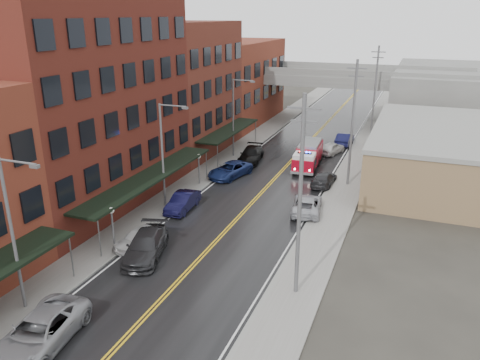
% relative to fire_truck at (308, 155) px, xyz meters
% --- Properties ---
extents(road, '(11.00, 160.00, 0.02)m').
position_rel_fire_truck_xyz_m(road, '(-2.26, -9.14, -1.40)').
color(road, black).
rests_on(road, ground).
extents(sidewalk_left, '(3.00, 160.00, 0.15)m').
position_rel_fire_truck_xyz_m(sidewalk_left, '(-9.56, -9.14, -1.33)').
color(sidewalk_left, slate).
rests_on(sidewalk_left, ground).
extents(sidewalk_right, '(3.00, 160.00, 0.15)m').
position_rel_fire_truck_xyz_m(sidewalk_right, '(5.04, -9.14, -1.33)').
color(sidewalk_right, slate).
rests_on(sidewalk_right, ground).
extents(curb_left, '(0.30, 160.00, 0.15)m').
position_rel_fire_truck_xyz_m(curb_left, '(-7.91, -9.14, -1.33)').
color(curb_left, gray).
rests_on(curb_left, ground).
extents(curb_right, '(0.30, 160.00, 0.15)m').
position_rel_fire_truck_xyz_m(curb_right, '(3.39, -9.14, -1.33)').
color(curb_right, gray).
rests_on(curb_right, ground).
extents(brick_building_b, '(9.00, 20.00, 18.00)m').
position_rel_fire_truck_xyz_m(brick_building_b, '(-15.56, -16.14, 7.59)').
color(brick_building_b, '#541E16').
rests_on(brick_building_b, ground).
extents(brick_building_c, '(9.00, 15.00, 15.00)m').
position_rel_fire_truck_xyz_m(brick_building_c, '(-15.56, 1.36, 6.09)').
color(brick_building_c, maroon).
rests_on(brick_building_c, ground).
extents(brick_building_far, '(9.00, 20.00, 12.00)m').
position_rel_fire_truck_xyz_m(brick_building_far, '(-15.56, 18.86, 4.59)').
color(brick_building_far, maroon).
rests_on(brick_building_far, ground).
extents(tan_building, '(14.00, 22.00, 5.00)m').
position_rel_fire_truck_xyz_m(tan_building, '(13.74, 0.86, 1.09)').
color(tan_building, '#91754E').
rests_on(tan_building, ground).
extents(right_far_block, '(18.00, 30.00, 8.00)m').
position_rel_fire_truck_xyz_m(right_far_block, '(15.74, 30.86, 2.59)').
color(right_far_block, slate).
rests_on(right_far_block, ground).
extents(awning_1, '(2.60, 18.00, 3.09)m').
position_rel_fire_truck_xyz_m(awning_1, '(-9.75, -16.14, 1.58)').
color(awning_1, black).
rests_on(awning_1, ground).
extents(awning_2, '(2.60, 13.00, 3.09)m').
position_rel_fire_truck_xyz_m(awning_2, '(-9.74, 1.36, 1.58)').
color(awning_2, black).
rests_on(awning_2, ground).
extents(globe_lamp_1, '(0.44, 0.44, 3.12)m').
position_rel_fire_truck_xyz_m(globe_lamp_1, '(-8.66, -23.14, 0.91)').
color(globe_lamp_1, '#59595B').
rests_on(globe_lamp_1, ground).
extents(globe_lamp_2, '(0.44, 0.44, 3.12)m').
position_rel_fire_truck_xyz_m(globe_lamp_2, '(-8.66, -9.14, 0.91)').
color(globe_lamp_2, '#59595B').
rests_on(globe_lamp_2, ground).
extents(street_lamp_0, '(2.64, 0.22, 9.00)m').
position_rel_fire_truck_xyz_m(street_lamp_0, '(-8.80, -31.14, 3.78)').
color(street_lamp_0, '#59595B').
rests_on(street_lamp_0, ground).
extents(street_lamp_1, '(2.64, 0.22, 9.00)m').
position_rel_fire_truck_xyz_m(street_lamp_1, '(-8.80, -15.14, 3.78)').
color(street_lamp_1, '#59595B').
rests_on(street_lamp_1, ground).
extents(street_lamp_2, '(2.64, 0.22, 9.00)m').
position_rel_fire_truck_xyz_m(street_lamp_2, '(-8.80, 0.86, 3.78)').
color(street_lamp_2, '#59595B').
rests_on(street_lamp_2, ground).
extents(utility_pole_0, '(1.80, 0.24, 12.00)m').
position_rel_fire_truck_xyz_m(utility_pole_0, '(4.94, -24.14, 4.90)').
color(utility_pole_0, '#59595B').
rests_on(utility_pole_0, ground).
extents(utility_pole_1, '(1.80, 0.24, 12.00)m').
position_rel_fire_truck_xyz_m(utility_pole_1, '(4.94, -4.14, 4.90)').
color(utility_pole_1, '#59595B').
rests_on(utility_pole_1, ground).
extents(utility_pole_2, '(1.80, 0.24, 12.00)m').
position_rel_fire_truck_xyz_m(utility_pole_2, '(4.94, 15.86, 4.90)').
color(utility_pole_2, '#59595B').
rests_on(utility_pole_2, ground).
extents(overpass, '(40.00, 10.00, 7.50)m').
position_rel_fire_truck_xyz_m(overpass, '(-2.26, 22.86, 4.58)').
color(overpass, slate).
rests_on(overpass, ground).
extents(fire_truck, '(3.23, 7.24, 2.59)m').
position_rel_fire_truck_xyz_m(fire_truck, '(0.00, 0.00, 0.00)').
color(fire_truck, '#9F0719').
rests_on(fire_truck, ground).
extents(parked_car_left_2, '(3.55, 6.33, 1.67)m').
position_rel_fire_truck_xyz_m(parked_car_left_2, '(-5.86, -33.34, -0.57)').
color(parked_car_left_2, gray).
rests_on(parked_car_left_2, ground).
extents(parked_car_left_3, '(3.82, 6.09, 1.65)m').
position_rel_fire_truck_xyz_m(parked_car_left_3, '(-5.86, -23.44, -0.58)').
color(parked_car_left_3, '#252527').
rests_on(parked_car_left_3, ground).
extents(parked_car_left_4, '(2.67, 4.50, 1.44)m').
position_rel_fire_truck_xyz_m(parked_car_left_4, '(-7.04, -22.34, -0.69)').
color(parked_car_left_4, silver).
rests_on(parked_car_left_4, ground).
extents(parked_car_left_5, '(1.80, 4.58, 1.48)m').
position_rel_fire_truck_xyz_m(parked_car_left_5, '(-7.26, -15.29, -0.66)').
color(parked_car_left_5, black).
rests_on(parked_car_left_5, ground).
extents(parked_car_left_6, '(3.75, 5.83, 1.50)m').
position_rel_fire_truck_xyz_m(parked_car_left_6, '(-6.71, -5.94, -0.66)').
color(parked_car_left_6, navy).
rests_on(parked_car_left_6, ground).
extents(parked_car_left_7, '(2.96, 5.76, 1.60)m').
position_rel_fire_truck_xyz_m(parked_car_left_7, '(-6.50, -0.18, -0.61)').
color(parked_car_left_7, black).
rests_on(parked_car_left_7, ground).
extents(parked_car_right_0, '(3.04, 5.33, 1.40)m').
position_rel_fire_truck_xyz_m(parked_car_right_0, '(2.74, -12.01, -0.70)').
color(parked_car_right_0, '#A2A3A9').
rests_on(parked_car_right_0, ground).
extents(parked_car_right_1, '(2.00, 4.61, 1.32)m').
position_rel_fire_truck_xyz_m(parked_car_right_1, '(2.74, -4.94, -0.75)').
color(parked_car_right_1, '#272729').
rests_on(parked_car_right_1, ground).
extents(parked_car_right_2, '(2.83, 4.48, 1.42)m').
position_rel_fire_truck_xyz_m(parked_car_right_2, '(1.49, 6.18, -0.70)').
color(parked_car_right_2, silver).
rests_on(parked_car_right_2, ground).
extents(parked_car_right_3, '(1.80, 4.85, 1.58)m').
position_rel_fire_truck_xyz_m(parked_car_right_3, '(2.26, 10.66, -0.61)').
color(parked_car_right_3, '#0E0F34').
rests_on(parked_car_right_3, ground).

